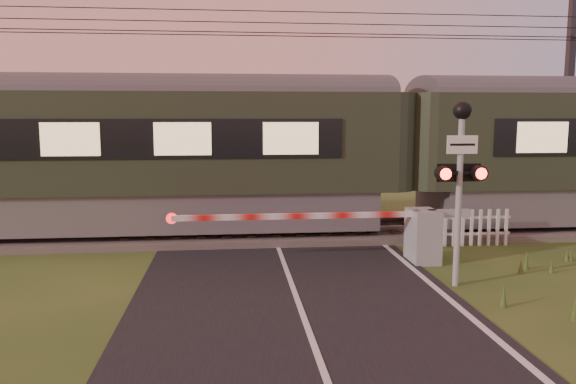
{
  "coord_description": "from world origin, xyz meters",
  "views": [
    {
      "loc": [
        -1.17,
        -8.96,
        3.33
      ],
      "look_at": [
        0.08,
        3.2,
        1.66
      ],
      "focal_mm": 35.0,
      "sensor_mm": 36.0,
      "label": 1
    }
  ],
  "objects": [
    {
      "name": "train",
      "position": [
        3.63,
        6.5,
        2.34
      ],
      "size": [
        44.12,
        3.04,
        4.11
      ],
      "color": "slate",
      "rests_on": "ground"
    },
    {
      "name": "boom_gate",
      "position": [
        2.91,
        3.24,
        0.67
      ],
      "size": [
        6.87,
        0.93,
        1.23
      ],
      "color": "gray",
      "rests_on": "ground"
    },
    {
      "name": "crossing_signal",
      "position": [
        3.22,
        1.37,
        2.48
      ],
      "size": [
        0.92,
        0.36,
        3.6
      ],
      "color": "gray",
      "rests_on": "ground"
    },
    {
      "name": "road",
      "position": [
        0.02,
        -0.23,
        0.01
      ],
      "size": [
        6.0,
        140.0,
        0.03
      ],
      "color": "black",
      "rests_on": "ground"
    },
    {
      "name": "ground",
      "position": [
        0.0,
        0.0,
        0.0
      ],
      "size": [
        160.0,
        160.0,
        0.0
      ],
      "primitive_type": "plane",
      "color": "#2A481B",
      "rests_on": "ground"
    },
    {
      "name": "overhead_wires",
      "position": [
        0.0,
        6.5,
        5.72
      ],
      "size": [
        120.0,
        0.62,
        0.62
      ],
      "color": "black",
      "rests_on": "ground"
    },
    {
      "name": "catenary_mast",
      "position": [
        9.97,
        8.73,
        3.81
      ],
      "size": [
        0.23,
        2.47,
        7.34
      ],
      "color": "#2D2D30",
      "rests_on": "ground"
    },
    {
      "name": "picket_fence",
      "position": [
        4.61,
        4.6,
        0.48
      ],
      "size": [
        2.79,
        0.08,
        0.95
      ],
      "color": "silver",
      "rests_on": "ground"
    },
    {
      "name": "track_bed",
      "position": [
        0.0,
        6.5,
        0.07
      ],
      "size": [
        140.0,
        3.4,
        0.39
      ],
      "color": "#47423D",
      "rests_on": "ground"
    }
  ]
}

